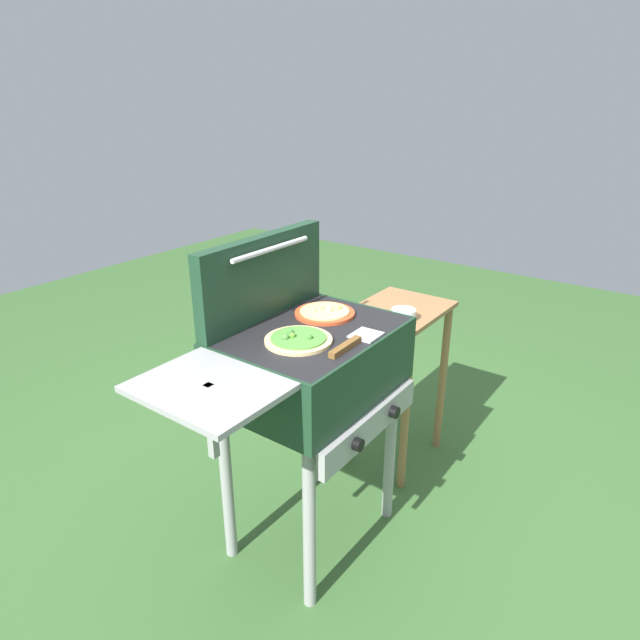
{
  "coord_description": "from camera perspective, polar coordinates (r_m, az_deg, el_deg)",
  "views": [
    {
      "loc": [
        -1.37,
        -1.04,
        1.64
      ],
      "look_at": [
        0.05,
        0.0,
        0.92
      ],
      "focal_mm": 30.49,
      "sensor_mm": 36.0,
      "label": 1
    }
  ],
  "objects": [
    {
      "name": "ground_plane",
      "position": [
        2.38,
        -0.76,
        -21.38
      ],
      "size": [
        8.0,
        8.0,
        0.0
      ],
      "primitive_type": "plane",
      "color": "#38602D"
    },
    {
      "name": "grill",
      "position": [
        1.92,
        -1.02,
        -5.14
      ],
      "size": [
        0.96,
        0.53,
        0.9
      ],
      "color": "#193823",
      "rests_on": "ground_plane"
    },
    {
      "name": "grill_lid_open",
      "position": [
        1.95,
        -5.99,
        4.54
      ],
      "size": [
        0.63,
        0.09,
        0.3
      ],
      "color": "#193823",
      "rests_on": "grill"
    },
    {
      "name": "pizza_veggie",
      "position": [
        1.78,
        -2.3,
        -2.05
      ],
      "size": [
        0.22,
        0.22,
        0.03
      ],
      "color": "#E0C17F",
      "rests_on": "grill"
    },
    {
      "name": "pizza_cheese",
      "position": [
        2.0,
        0.53,
        0.79
      ],
      "size": [
        0.22,
        0.22,
        0.04
      ],
      "color": "#C64723",
      "rests_on": "grill"
    },
    {
      "name": "spatula",
      "position": [
        1.77,
        3.6,
        -2.3
      ],
      "size": [
        0.26,
        0.09,
        0.02
      ],
      "color": "#B7BABF",
      "rests_on": "grill"
    },
    {
      "name": "prep_table",
      "position": [
        2.53,
        8.19,
        -3.44
      ],
      "size": [
        0.44,
        0.36,
        0.78
      ],
      "color": "olive",
      "rests_on": "ground_plane"
    },
    {
      "name": "topping_bowl_near",
      "position": [
        2.3,
        8.75,
        0.55
      ],
      "size": [
        0.1,
        0.1,
        0.04
      ],
      "color": "silver",
      "rests_on": "prep_table"
    }
  ]
}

